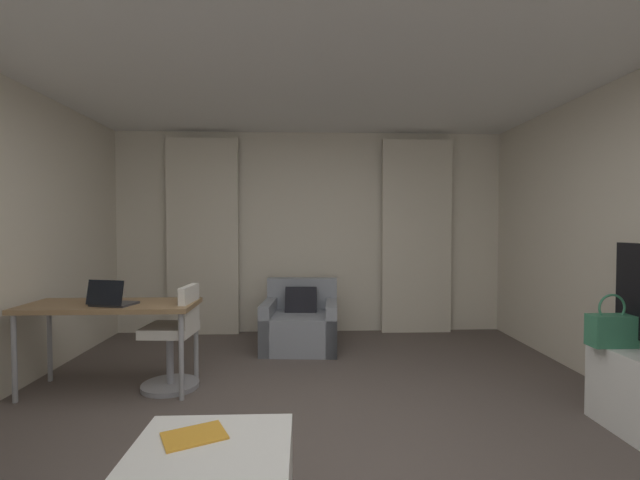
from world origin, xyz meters
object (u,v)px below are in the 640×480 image
armchair (300,325)px  magazine_open (194,436)px  desk_chair (174,342)px  laptop (111,300)px  handbag_primary (611,329)px  desk (111,311)px

armchair → magazine_open: (-0.48, -2.84, 0.14)m
desk_chair → laptop: bearing=-163.1°
armchair → handbag_primary: (2.18, -1.96, 0.40)m
desk → magazine_open: (1.11, -1.65, -0.27)m
armchair → magazine_open: 2.89m
desk_chair → laptop: 0.62m
armchair → laptop: laptop is taller
desk_chair → laptop: (-0.46, -0.14, 0.39)m
armchair → desk: (-1.58, -1.19, 0.41)m
laptop → handbag_primary: 3.77m
desk → magazine_open: desk is taller
desk → magazine_open: size_ratio=4.11×
armchair → laptop: 2.08m
armchair → desk_chair: bearing=-132.5°
desk_chair → desk: bearing=-177.0°
desk → handbag_primary: handbag_primary is taller
armchair → handbag_primary: 2.96m
armchair → handbag_primary: size_ratio=2.39×
magazine_open → handbag_primary: bearing=18.4°
armchair → desk: size_ratio=0.63×
armchair → desk_chair: (-1.07, -1.16, 0.13)m
armchair → magazine_open: armchair is taller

